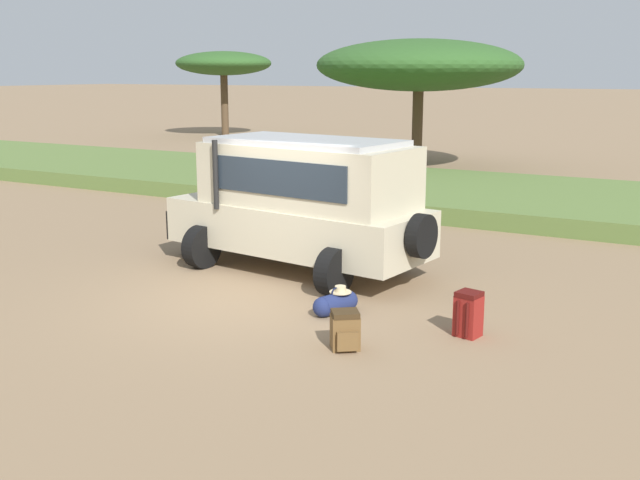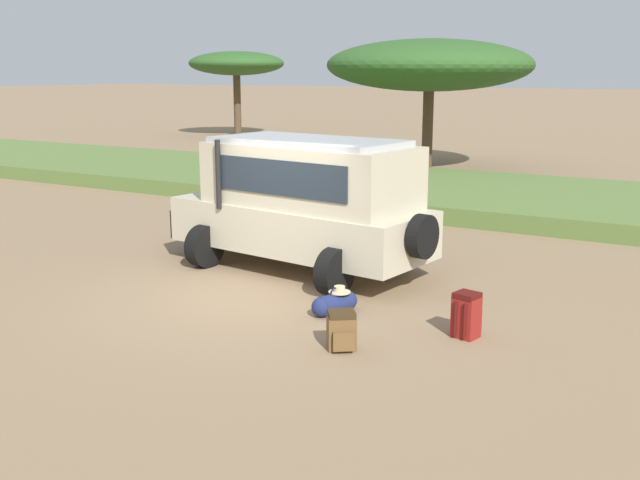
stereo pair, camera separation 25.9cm
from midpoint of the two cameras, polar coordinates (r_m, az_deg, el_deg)
The scene contains 8 objects.
ground_plane at distance 12.23m, azimuth -4.67°, elevation -4.47°, with size 320.00×320.00×0.00m, color #8C7051.
grass_bank at distance 21.55m, azimuth 11.68°, elevation 3.41°, with size 120.00×7.00×0.44m.
safari_vehicle at distance 13.65m, azimuth -0.67°, elevation 2.97°, with size 5.46×3.14×2.44m.
backpack_beside_front_wheel at distance 9.97m, azimuth 2.40°, elevation -6.93°, with size 0.48×0.50×0.52m.
backpack_cluster_center at distance 10.61m, azimuth 11.80°, elevation -5.64°, with size 0.38×0.44×0.64m.
duffel_bag_low_black_case at distance 11.42m, azimuth 1.78°, elevation -4.83°, with size 0.48×0.79×0.42m.
acacia_tree_far_left at distance 43.55m, azimuth -6.22°, elevation 13.19°, with size 5.50×5.12×4.73m.
acacia_tree_left_mid at distance 28.70m, azimuth 8.61°, elevation 13.02°, with size 7.59×7.77×4.79m.
Camera 2 is at (6.83, -9.50, 3.61)m, focal length 42.00 mm.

